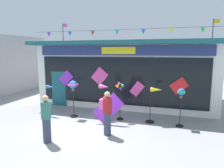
{
  "coord_description": "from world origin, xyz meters",
  "views": [
    {
      "loc": [
        3.4,
        -7.28,
        3.16
      ],
      "look_at": [
        0.11,
        3.1,
        1.43
      ],
      "focal_mm": 33.17,
      "sensor_mm": 36.0,
      "label": 1
    }
  ],
  "objects": [
    {
      "name": "wind_spinner_left",
      "position": [
        -1.29,
        1.39,
        1.41
      ],
      "size": [
        0.38,
        0.38,
        1.78
      ],
      "color": "black",
      "rests_on": "ground_plane"
    },
    {
      "name": "wind_spinner_center_right",
      "position": [
        0.95,
        1.67,
        1.16
      ],
      "size": [
        0.36,
        0.31,
        1.78
      ],
      "color": "black",
      "rests_on": "ground_plane"
    },
    {
      "name": "wind_spinner_center_left",
      "position": [
        0.14,
        1.64,
        1.26
      ],
      "size": [
        0.63,
        0.32,
        1.64
      ],
      "color": "black",
      "rests_on": "ground_plane"
    },
    {
      "name": "wind_spinner_far_right",
      "position": [
        3.6,
        1.56,
        1.25
      ],
      "size": [
        0.31,
        0.31,
        1.64
      ],
      "color": "black",
      "rests_on": "ground_plane"
    },
    {
      "name": "display_kite_on_ground",
      "position": [
        0.6,
        1.01,
        0.69
      ],
      "size": [
        1.38,
        0.3,
        1.38
      ],
      "primitive_type": "cube",
      "rotation": [
        -0.21,
        0.79,
        0.0
      ],
      "color": "purple",
      "rests_on": "ground_plane"
    },
    {
      "name": "ground_plane",
      "position": [
        0.0,
        0.0,
        0.0
      ],
      "size": [
        80.0,
        80.0,
        0.0
      ],
      "primitive_type": "plane",
      "color": "gray"
    },
    {
      "name": "wind_spinner_right",
      "position": [
        2.49,
        1.71,
        1.06
      ],
      "size": [
        0.68,
        0.39,
        1.61
      ],
      "color": "black",
      "rests_on": "ground_plane"
    },
    {
      "name": "kite_shop_building",
      "position": [
        0.45,
        5.66,
        1.87
      ],
      "size": [
        10.37,
        5.91,
        5.04
      ],
      "color": "silver",
      "rests_on": "ground_plane"
    },
    {
      "name": "person_mid_plaza",
      "position": [
        0.94,
        -0.18,
        0.89
      ],
      "size": [
        0.46,
        0.34,
        1.68
      ],
      "rotation": [
        0.0,
        0.0,
        1.48
      ],
      "color": "#333D56",
      "rests_on": "ground_plane"
    },
    {
      "name": "person_near_camera",
      "position": [
        -0.84,
        -1.43,
        0.86
      ],
      "size": [
        0.34,
        0.34,
        1.68
      ],
      "rotation": [
        0.0,
        0.0,
        5.66
      ],
      "color": "#333D56",
      "rests_on": "ground_plane"
    },
    {
      "name": "wind_spinner_far_left",
      "position": [
        -2.61,
        1.36,
        0.93
      ],
      "size": [
        0.65,
        0.36,
        1.51
      ],
      "color": "black",
      "rests_on": "ground_plane"
    }
  ]
}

